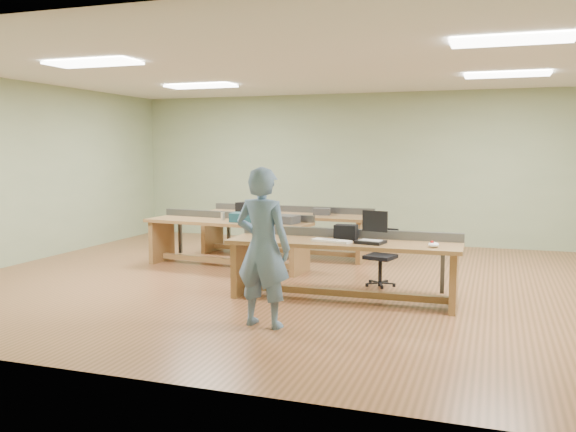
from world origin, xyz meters
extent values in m
plane|color=#925A37|center=(0.00, 0.00, 0.00)|extent=(10.00, 10.00, 0.00)
plane|color=silver|center=(0.00, 0.00, 3.00)|extent=(10.00, 10.00, 0.00)
cube|color=#97A980|center=(0.00, 4.00, 1.50)|extent=(10.00, 0.04, 3.00)
cube|color=#97A980|center=(0.00, -4.00, 1.50)|extent=(10.00, 0.04, 3.00)
cube|color=#97A980|center=(-5.00, 0.00, 1.50)|extent=(0.04, 8.00, 3.00)
cube|color=white|center=(-2.50, -1.50, 2.97)|extent=(1.20, 0.50, 0.03)
cube|color=white|center=(-2.50, 1.50, 2.97)|extent=(1.20, 0.50, 0.03)
cube|color=white|center=(2.50, -1.50, 2.97)|extent=(1.20, 0.50, 0.03)
cube|color=white|center=(2.50, 1.50, 2.97)|extent=(1.20, 0.50, 0.03)
cube|color=olive|center=(0.64, -0.90, 0.72)|extent=(2.89, 0.83, 0.05)
cube|color=olive|center=(-0.70, -0.93, 0.35)|extent=(0.10, 0.67, 0.70)
cube|color=olive|center=(1.97, -0.86, 0.35)|extent=(0.10, 0.67, 0.70)
cube|color=olive|center=(0.64, -0.90, 0.10)|extent=(2.57, 0.16, 0.08)
cube|color=#4C4F53|center=(0.63, -0.55, 0.81)|extent=(2.87, 0.15, 0.11)
cube|color=olive|center=(-1.63, 0.63, 0.72)|extent=(2.78, 0.97, 0.05)
cube|color=olive|center=(-2.89, 0.74, 0.35)|extent=(0.14, 0.63, 0.70)
cube|color=olive|center=(-0.37, 0.51, 0.35)|extent=(0.14, 0.63, 0.70)
cube|color=olive|center=(-1.63, 0.63, 0.10)|extent=(2.43, 0.32, 0.08)
cube|color=#4C4F53|center=(-1.60, 0.95, 0.81)|extent=(2.72, 0.33, 0.11)
cube|color=olive|center=(-1.11, 1.90, 0.72)|extent=(3.11, 0.96, 0.05)
cube|color=olive|center=(-2.55, 1.97, 0.35)|extent=(0.11, 0.72, 0.70)
cube|color=olive|center=(0.32, 1.84, 0.35)|extent=(0.11, 0.72, 0.70)
cube|color=olive|center=(-1.11, 1.90, 0.10)|extent=(2.78, 0.23, 0.08)
cube|color=#4C4F53|center=(-1.10, 2.27, 0.81)|extent=(3.08, 0.22, 0.11)
imported|color=#6285A0|center=(0.09, -2.25, 0.85)|extent=(0.67, 0.48, 1.70)
cube|color=black|center=(0.99, -0.97, 0.77)|extent=(0.38, 0.33, 0.04)
cube|color=black|center=(1.02, -0.84, 1.01)|extent=(0.32, 0.08, 0.26)
cube|color=white|center=(0.52, -1.01, 0.76)|extent=(0.52, 0.27, 0.03)
ellipsoid|color=white|center=(1.74, -1.02, 0.78)|extent=(0.17, 0.18, 0.06)
cube|color=black|center=(0.64, -0.76, 0.84)|extent=(0.28, 0.18, 0.19)
cylinder|color=black|center=(0.93, 0.07, 0.20)|extent=(0.05, 0.05, 0.39)
cube|color=black|center=(0.93, 0.07, 0.41)|extent=(0.45, 0.45, 0.05)
cube|color=black|center=(0.97, 0.24, 0.62)|extent=(0.35, 0.13, 0.34)
cylinder|color=black|center=(0.93, 0.07, 0.03)|extent=(0.52, 0.52, 0.05)
cube|color=#153A44|center=(-1.33, 0.59, 0.82)|extent=(0.43, 0.35, 0.14)
cube|color=#343436|center=(-0.68, 0.61, 0.81)|extent=(0.50, 0.37, 0.12)
imported|color=#343436|center=(-1.38, 0.68, 0.79)|extent=(0.13, 0.13, 0.09)
cylinder|color=silver|center=(-1.74, 0.69, 0.81)|extent=(0.09, 0.09, 0.12)
cube|color=black|center=(-1.79, 1.80, 0.84)|extent=(0.39, 0.34, 0.19)
cube|color=#343436|center=(-0.43, 1.95, 0.81)|extent=(0.32, 0.25, 0.11)
camera|label=1|loc=(2.40, -8.17, 1.88)|focal=38.00mm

